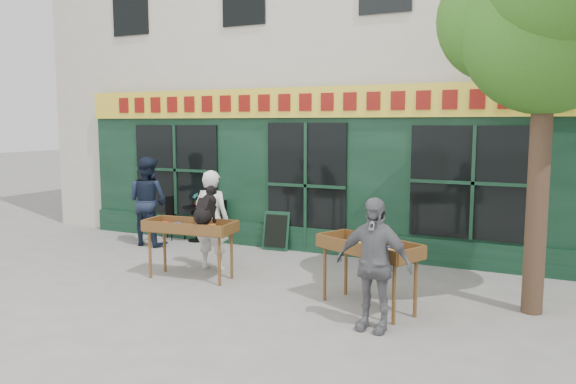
# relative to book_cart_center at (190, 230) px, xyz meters

# --- Properties ---
(ground) EXTENTS (80.00, 80.00, 0.00)m
(ground) POSITION_rel_book_cart_center_xyz_m (0.93, 0.33, -0.82)
(ground) COLOR slate
(ground) RESTS_ON ground
(building) EXTENTS (14.00, 7.26, 10.00)m
(building) POSITION_rel_book_cart_center_xyz_m (0.93, 6.31, 4.15)
(building) COLOR beige
(building) RESTS_ON ground
(street_tree) EXTENTS (3.05, 2.90, 5.60)m
(street_tree) POSITION_rel_book_cart_center_xyz_m (5.27, 0.69, 3.29)
(street_tree) COLOR #382619
(street_tree) RESTS_ON ground
(book_cart_center) EXTENTS (1.55, 0.76, 0.99)m
(book_cart_center) POSITION_rel_book_cart_center_xyz_m (0.00, 0.00, 0.00)
(book_cart_center) COLOR brown
(book_cart_center) RESTS_ON ground
(dog) EXTENTS (0.39, 0.63, 0.60)m
(dog) POSITION_rel_book_cart_center_xyz_m (0.35, -0.05, 0.47)
(dog) COLOR black
(dog) RESTS_ON book_cart_center
(woman) EXTENTS (0.69, 0.48, 1.78)m
(woman) POSITION_rel_book_cart_center_xyz_m (0.00, 0.65, 0.07)
(woman) COLOR silver
(woman) RESTS_ON ground
(book_cart_right) EXTENTS (1.62, 1.19, 0.99)m
(book_cart_right) POSITION_rel_book_cart_center_xyz_m (3.14, -0.18, 0.00)
(book_cart_right) COLOR brown
(book_cart_right) RESTS_ON ground
(man_right) EXTENTS (1.02, 0.49, 1.69)m
(man_right) POSITION_rel_book_cart_center_xyz_m (3.44, -0.93, 0.02)
(man_right) COLOR #5E5E63
(man_right) RESTS_ON ground
(bistro_table) EXTENTS (0.60, 0.60, 0.76)m
(bistro_table) POSITION_rel_book_cart_center_xyz_m (-1.67, 2.53, -0.28)
(bistro_table) COLOR black
(bistro_table) RESTS_ON ground
(bistro_chair_left) EXTENTS (0.51, 0.50, 0.95)m
(bistro_chair_left) POSITION_rel_book_cart_center_xyz_m (-2.30, 2.58, -0.26)
(bistro_chair_left) COLOR black
(bistro_chair_left) RESTS_ON ground
(bistro_chair_right) EXTENTS (0.42, 0.42, 0.95)m
(bistro_chair_right) POSITION_rel_book_cart_center_xyz_m (-1.04, 2.55, -0.26)
(bistro_chair_right) COLOR black
(bistro_chair_right) RESTS_ON ground
(potted_plant) EXTENTS (0.19, 0.16, 0.31)m
(potted_plant) POSITION_rel_book_cart_center_xyz_m (-1.67, 2.53, 0.10)
(potted_plant) COLOR gray
(potted_plant) RESTS_ON bistro_table
(man_left) EXTENTS (0.92, 0.72, 1.89)m
(man_left) POSITION_rel_book_cart_center_xyz_m (-2.37, 1.78, 0.12)
(man_left) COLOR black
(man_left) RESTS_ON ground
(chalkboard) EXTENTS (0.57, 0.24, 0.79)m
(chalkboard) POSITION_rel_book_cart_center_xyz_m (0.31, 2.52, -0.42)
(chalkboard) COLOR black
(chalkboard) RESTS_ON ground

